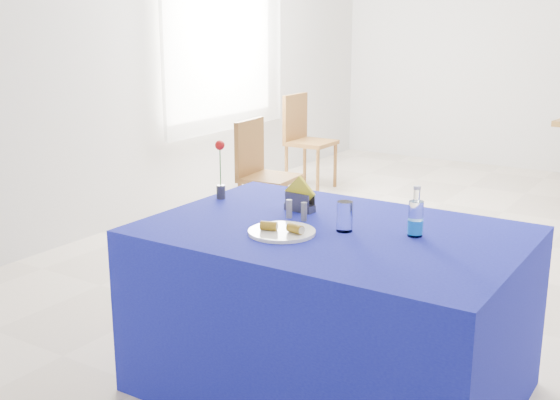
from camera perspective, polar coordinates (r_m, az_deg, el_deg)
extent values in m
plane|color=beige|center=(4.97, 12.89, -5.03)|extent=(7.00, 7.00, 0.00)
plane|color=silver|center=(6.00, -9.82, 12.12)|extent=(0.00, 7.00, 7.00)
cube|color=white|center=(6.59, -4.87, 13.79)|extent=(0.04, 1.50, 1.60)
cube|color=white|center=(6.55, -4.37, 13.79)|extent=(0.04, 1.75, 1.85)
cylinder|color=white|center=(2.96, 0.15, -2.61)|extent=(0.29, 0.29, 0.01)
cylinder|color=white|center=(2.99, 5.27, -1.34)|extent=(0.07, 0.07, 0.13)
cylinder|color=gray|center=(3.18, 0.75, -0.72)|extent=(0.03, 0.03, 0.08)
cylinder|color=slate|center=(3.13, 1.97, -0.95)|extent=(0.03, 0.03, 0.08)
cube|color=#0F118E|center=(3.17, 4.17, -8.91)|extent=(1.60, 1.10, 0.76)
cylinder|color=white|center=(2.96, 10.96, -1.51)|extent=(0.06, 0.06, 0.15)
cylinder|color=blue|center=(2.97, 10.93, -2.15)|extent=(0.06, 0.06, 0.06)
cylinder|color=silver|center=(2.93, 11.06, 0.37)|extent=(0.03, 0.03, 0.05)
cylinder|color=white|center=(2.92, 11.09, 0.99)|extent=(0.03, 0.03, 0.01)
cube|color=#39393E|center=(3.30, 1.63, -0.61)|extent=(0.15, 0.07, 0.03)
cube|color=#3B3B40|center=(3.27, 1.38, -0.23)|extent=(0.13, 0.02, 0.09)
cube|color=#333438|center=(3.31, 1.88, -0.05)|extent=(0.13, 0.02, 0.09)
cube|color=yellow|center=(3.28, 1.64, 0.62)|extent=(0.16, 0.02, 0.16)
cylinder|color=#27272C|center=(3.53, -4.83, 0.66)|extent=(0.04, 0.04, 0.07)
cylinder|color=#175C1C|center=(3.50, -4.87, 2.49)|extent=(0.01, 0.01, 0.22)
sphere|color=#B50C0C|center=(3.48, -4.91, 4.46)|extent=(0.05, 0.05, 0.05)
cylinder|color=brown|center=(5.26, -0.11, -1.17)|extent=(0.03, 0.03, 0.42)
cylinder|color=brown|center=(5.55, 1.53, -0.33)|extent=(0.03, 0.03, 0.42)
cylinder|color=brown|center=(5.42, -3.26, -0.71)|extent=(0.03, 0.03, 0.42)
cylinder|color=brown|center=(5.70, -1.50, 0.08)|extent=(0.03, 0.03, 0.42)
cube|color=brown|center=(5.42, -0.84, 1.77)|extent=(0.42, 0.42, 0.04)
cube|color=brown|center=(5.46, -2.49, 4.31)|extent=(0.07, 0.40, 0.43)
cylinder|color=brown|center=(6.68, 3.08, 2.32)|extent=(0.04, 0.04, 0.44)
cylinder|color=brown|center=(6.98, 4.51, 2.83)|extent=(0.04, 0.04, 0.44)
cylinder|color=brown|center=(6.85, 0.52, 2.66)|extent=(0.04, 0.04, 0.44)
cylinder|color=brown|center=(7.14, 2.01, 3.15)|extent=(0.04, 0.04, 0.44)
cube|color=brown|center=(6.86, 2.55, 4.66)|extent=(0.41, 0.41, 0.04)
cube|color=brown|center=(6.92, 1.24, 6.76)|extent=(0.04, 0.41, 0.45)
cylinder|color=gold|center=(2.95, -0.92, -2.11)|extent=(0.08, 0.06, 0.04)
cylinder|color=beige|center=(2.94, -0.26, -2.16)|extent=(0.01, 0.03, 0.03)
cylinder|color=gold|center=(2.91, 1.25, -2.34)|extent=(0.08, 0.05, 0.04)
cylinder|color=beige|center=(2.89, 1.75, -2.49)|extent=(0.01, 0.03, 0.03)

